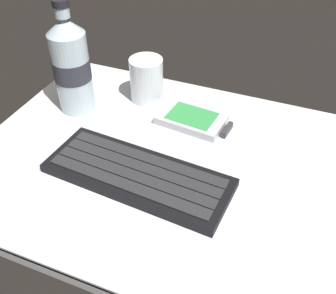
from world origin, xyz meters
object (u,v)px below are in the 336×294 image
(keyboard, at_px, (138,175))
(juice_cup, at_px, (147,81))
(handheld_device, at_px, (195,120))
(water_bottle, at_px, (71,65))

(keyboard, height_order, juice_cup, juice_cup)
(handheld_device, height_order, juice_cup, juice_cup)
(keyboard, relative_size, water_bottle, 1.43)
(juice_cup, bearing_deg, handheld_device, -20.03)
(handheld_device, xyz_separation_m, water_bottle, (-0.22, -0.04, 0.08))
(water_bottle, bearing_deg, keyboard, -35.07)
(keyboard, height_order, handheld_device, keyboard)
(keyboard, xyz_separation_m, handheld_device, (0.03, 0.17, -0.00))
(water_bottle, bearing_deg, juice_cup, 35.34)
(handheld_device, distance_m, water_bottle, 0.24)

